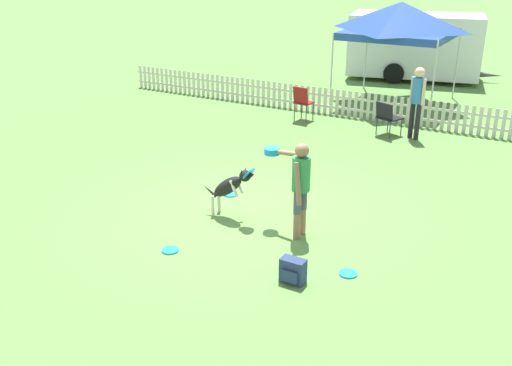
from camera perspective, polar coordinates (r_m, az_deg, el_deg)
The scene contains 13 objects.
ground_plane at distance 9.81m, azimuth -0.91°, elevation -2.99°, with size 240.00×240.00×0.00m, color #5B8C42.
handler_person at distance 8.71m, azimuth 4.23°, elevation 0.48°, with size 0.91×0.67×1.53m.
leaping_dog at distance 9.42m, azimuth -2.59°, elevation -0.26°, with size 1.04×0.28×0.98m.
frisbee_near_handler at distance 10.52m, azimuth -2.58°, elevation -1.13°, with size 0.25×0.25×0.02m.
frisbee_near_dog at distance 8.13m, azimuth 9.20°, elevation -8.93°, with size 0.25×0.25×0.02m.
frisbee_midfield at distance 8.70m, azimuth -8.57°, elevation -6.66°, with size 0.25×0.25×0.02m.
backpack_on_grass at distance 7.80m, azimuth 3.69°, elevation -8.77°, with size 0.34×0.23×0.35m.
picket_fence at distance 15.42m, azimuth 11.79°, elevation 7.42°, with size 16.06×0.04×0.71m.
folding_chair_blue_left at distance 14.16m, azimuth 13.00°, elevation 6.58°, with size 0.65×0.66×0.83m.
folding_chair_center at distance 15.08m, azimuth 4.66°, elevation 8.26°, with size 0.47×0.49×0.92m.
canopy_tent_main at distance 17.14m, azimuth 14.24°, elevation 15.54°, with size 2.88×2.88×2.86m.
spectator_standing at distance 13.94m, azimuth 15.82°, elevation 8.38°, with size 0.38×0.27×1.71m.
equipment_trailer at distance 21.03m, azimuth 15.59°, elevation 13.19°, with size 5.30×3.11×2.18m.
Camera 1 is at (4.54, -7.63, 4.18)m, focal length 40.00 mm.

